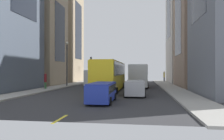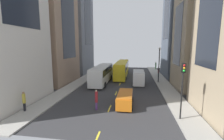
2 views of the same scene
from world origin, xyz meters
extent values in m
plane|color=#333335|center=(0.00, 0.00, 0.00)|extent=(43.19, 43.19, 0.00)
cube|color=#9E9B93|center=(-8.26, 0.00, 0.07)|extent=(2.67, 44.00, 0.15)
cube|color=#9E9B93|center=(8.26, 0.00, 0.07)|extent=(2.67, 44.00, 0.15)
cube|color=yellow|center=(0.00, -21.00, 0.01)|extent=(0.16, 2.00, 0.01)
cube|color=yellow|center=(0.00, -15.00, 0.01)|extent=(0.16, 2.00, 0.01)
cube|color=yellow|center=(0.00, -9.00, 0.01)|extent=(0.16, 2.00, 0.01)
cube|color=yellow|center=(0.00, -3.00, 0.01)|extent=(0.16, 2.00, 0.01)
cube|color=yellow|center=(0.00, 3.00, 0.01)|extent=(0.16, 2.00, 0.01)
cube|color=yellow|center=(0.00, 9.00, 0.01)|extent=(0.16, 2.00, 0.01)
cube|color=yellow|center=(0.00, 15.00, 0.01)|extent=(0.16, 2.00, 0.01)
cube|color=yellow|center=(0.00, 21.00, 0.01)|extent=(0.16, 2.00, 0.01)
cube|color=#937760|center=(-13.31, -3.36, 11.01)|extent=(7.03, 10.18, 22.03)
cube|color=#1E232D|center=(-13.31, -3.36, 11.01)|extent=(7.10, 5.60, 12.11)
cube|color=slate|center=(-13.11, 8.83, 17.02)|extent=(6.63, 10.26, 34.05)
cube|color=#1E232D|center=(-13.11, 8.83, 17.02)|extent=(6.70, 5.65, 18.73)
cube|color=tan|center=(13.81, -4.11, 9.03)|extent=(8.04, 8.30, 18.07)
cube|color=#1E232D|center=(13.81, -4.11, 9.03)|extent=(8.12, 4.56, 9.94)
cube|color=silver|center=(-3.65, -2.45, 1.77)|extent=(2.55, 11.18, 3.00)
cube|color=black|center=(-3.65, -2.45, 2.62)|extent=(2.60, 10.29, 1.20)
cube|color=beige|center=(-3.65, -2.45, 3.31)|extent=(2.45, 10.73, 0.08)
cylinder|color=black|center=(-4.83, 1.02, 0.50)|extent=(0.46, 1.00, 1.00)
cylinder|color=black|center=(-2.48, 1.02, 0.50)|extent=(0.46, 1.00, 1.00)
cylinder|color=black|center=(-4.83, -5.91, 0.50)|extent=(0.46, 1.00, 1.00)
cylinder|color=black|center=(-2.48, -5.91, 0.50)|extent=(0.46, 1.00, 1.00)
cube|color=yellow|center=(-0.31, 4.78, 1.86)|extent=(2.45, 13.71, 3.30)
cube|color=black|center=(-0.31, 4.78, 2.72)|extent=(2.50, 12.62, 1.48)
cube|color=gold|center=(-0.31, 4.78, 3.55)|extent=(2.35, 13.17, 0.08)
cylinder|color=black|center=(-1.44, 9.04, 0.38)|extent=(0.44, 0.76, 0.76)
cylinder|color=black|center=(0.81, 9.04, 0.38)|extent=(0.44, 0.76, 0.76)
cylinder|color=black|center=(-1.44, 0.53, 0.38)|extent=(0.44, 0.76, 0.76)
cylinder|color=black|center=(0.81, 0.53, 0.38)|extent=(0.44, 0.76, 0.76)
cube|color=white|center=(3.52, -2.66, 1.35)|extent=(2.05, 5.06, 2.30)
cube|color=black|center=(3.52, -2.66, 2.10)|extent=(2.09, 4.65, 0.69)
cube|color=silver|center=(3.52, -2.66, 2.54)|extent=(1.97, 4.86, 0.08)
cylinder|color=black|center=(2.58, -1.09, 0.36)|extent=(0.37, 0.72, 0.72)
cylinder|color=black|center=(4.46, -1.09, 0.36)|extent=(0.37, 0.72, 0.72)
cylinder|color=black|center=(2.58, -4.23, 0.36)|extent=(0.37, 0.72, 0.72)
cylinder|color=black|center=(4.46, -4.23, 0.36)|extent=(0.37, 0.72, 0.72)
cube|color=#2338AD|center=(-1.07, 14.93, 0.82)|extent=(1.71, 4.53, 1.29)
cube|color=black|center=(-1.07, 14.93, 1.14)|extent=(1.74, 4.17, 0.54)
cube|color=navy|center=(-1.07, 14.93, 1.50)|extent=(1.64, 4.35, 0.08)
cylinder|color=black|center=(-1.86, 16.33, 0.31)|extent=(0.31, 0.62, 0.62)
cylinder|color=black|center=(-0.29, 16.33, 0.31)|extent=(0.31, 0.62, 0.62)
cylinder|color=black|center=(-1.86, 13.52, 0.31)|extent=(0.31, 0.62, 0.62)
cylinder|color=black|center=(-0.29, 13.52, 0.31)|extent=(0.31, 0.62, 0.62)
cube|color=#B7BABF|center=(-3.52, 10.21, 0.80)|extent=(1.82, 4.13, 1.25)
cube|color=black|center=(-3.52, 10.21, 1.11)|extent=(1.85, 3.80, 0.53)
cube|color=#9C9EA2|center=(-3.52, 10.21, 1.46)|extent=(1.74, 3.97, 0.08)
cylinder|color=black|center=(-4.36, 11.49, 0.31)|extent=(0.33, 0.62, 0.62)
cylinder|color=black|center=(-2.68, 11.49, 0.31)|extent=(0.33, 0.62, 0.62)
cylinder|color=black|center=(-4.36, 8.93, 0.31)|extent=(0.33, 0.62, 0.62)
cylinder|color=black|center=(-2.68, 8.93, 0.31)|extent=(0.33, 0.62, 0.62)
cube|color=orange|center=(1.70, -13.74, 0.83)|extent=(1.76, 4.69, 1.31)
cube|color=black|center=(1.70, -13.74, 1.16)|extent=(1.79, 4.31, 0.55)
cube|color=#BE6115|center=(1.70, -13.74, 1.52)|extent=(1.69, 4.50, 0.08)
cylinder|color=black|center=(0.90, -12.29, 0.31)|extent=(0.32, 0.62, 0.62)
cylinder|color=black|center=(2.51, -12.29, 0.31)|extent=(0.32, 0.62, 0.62)
cylinder|color=black|center=(0.90, -15.20, 0.31)|extent=(0.32, 0.62, 0.62)
cylinder|color=black|center=(2.51, -15.20, 0.31)|extent=(0.32, 0.62, 0.62)
cylinder|color=#336B38|center=(8.26, 4.90, 0.57)|extent=(0.24, 0.24, 0.85)
cylinder|color=maroon|center=(8.26, 4.90, 1.54)|extent=(0.32, 0.32, 1.08)
sphere|color=#8C6647|center=(8.26, 4.90, 2.19)|extent=(0.24, 0.24, 0.24)
cylinder|color=#593372|center=(-1.42, -15.60, 0.45)|extent=(0.25, 0.25, 0.90)
cylinder|color=maroon|center=(-1.42, -15.60, 1.52)|extent=(0.33, 0.33, 1.25)
sphere|color=beige|center=(-1.42, -15.60, 2.25)|extent=(0.22, 0.22, 0.22)
cylinder|color=#336B38|center=(9.12, 17.00, 0.58)|extent=(0.28, 0.28, 0.86)
cylinder|color=#336B38|center=(9.12, 17.00, 1.60)|extent=(0.37, 0.37, 1.19)
sphere|color=beige|center=(9.12, 17.00, 2.33)|extent=(0.26, 0.26, 0.26)
cylinder|color=black|center=(-9.08, -17.41, 0.60)|extent=(0.26, 0.26, 0.90)
cylinder|color=gold|center=(-9.08, -17.41, 1.56)|extent=(0.35, 0.35, 1.04)
sphere|color=#8C6647|center=(-9.08, -17.41, 2.21)|extent=(0.25, 0.25, 0.25)
cylinder|color=black|center=(7.33, -16.82, 2.45)|extent=(0.14, 0.14, 4.60)
cube|color=black|center=(7.33, -16.82, 5.20)|extent=(0.32, 0.32, 0.90)
sphere|color=red|center=(7.33, -17.00, 5.45)|extent=(0.20, 0.20, 0.20)
sphere|color=orange|center=(7.33, -17.00, 5.20)|extent=(0.20, 0.20, 0.20)
sphere|color=green|center=(7.33, -17.00, 4.95)|extent=(0.20, 0.20, 0.20)
cylinder|color=black|center=(7.43, -0.94, 3.38)|extent=(0.18, 0.18, 6.46)
sphere|color=silver|center=(7.43, -0.94, 6.79)|extent=(0.44, 0.44, 0.44)
camera|label=1|loc=(-4.15, 31.63, 2.48)|focal=34.76mm
camera|label=2|loc=(2.87, -31.89, 7.17)|focal=24.72mm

